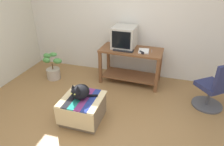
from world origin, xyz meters
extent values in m
plane|color=olive|center=(0.00, 0.00, 0.00)|extent=(14.00, 14.00, 0.00)
cube|color=silver|center=(0.00, 2.05, 1.30)|extent=(8.00, 0.10, 2.60)
cube|color=brown|center=(-0.43, 1.37, 0.35)|extent=(0.06, 0.06, 0.70)
cube|color=brown|center=(0.74, 1.33, 0.35)|extent=(0.06, 0.06, 0.70)
cube|color=brown|center=(0.76, 1.83, 0.35)|extent=(0.06, 0.06, 0.70)
cube|color=brown|center=(-0.42, 1.87, 0.35)|extent=(0.06, 0.06, 0.70)
cube|color=brown|center=(0.16, 1.60, 0.14)|extent=(1.17, 0.54, 0.02)
cube|color=brown|center=(0.16, 1.60, 0.72)|extent=(1.27, 0.63, 0.04)
cube|color=#BCB7A8|center=(-0.01, 1.69, 0.75)|extent=(0.33, 0.35, 0.02)
cube|color=#BCB7A8|center=(-0.01, 1.69, 0.96)|extent=(0.47, 0.50, 0.43)
cube|color=black|center=(-0.02, 1.45, 0.97)|extent=(0.37, 0.03, 0.33)
cube|color=black|center=(0.03, 1.47, 0.76)|extent=(0.40, 0.16, 0.02)
cube|color=white|center=(0.42, 1.55, 0.76)|extent=(0.22, 0.26, 0.03)
cube|color=#7A664C|center=(-0.30, 0.17, 0.19)|extent=(0.59, 0.58, 0.39)
cube|color=beige|center=(-0.30, -0.14, 0.23)|extent=(0.62, 0.01, 0.31)
cube|color=beige|center=(-0.56, 0.17, 0.40)|extent=(0.10, 0.62, 0.02)
cube|color=black|center=(-0.46, 0.17, 0.40)|extent=(0.10, 0.62, 0.02)
cube|color=#1E897A|center=(-0.35, 0.17, 0.40)|extent=(0.10, 0.62, 0.02)
cube|color=#7A2D6B|center=(-0.25, 0.17, 0.40)|extent=(0.10, 0.62, 0.02)
cube|color=navy|center=(-0.15, 0.17, 0.40)|extent=(0.10, 0.62, 0.02)
cube|color=beige|center=(-0.04, 0.17, 0.40)|extent=(0.10, 0.62, 0.02)
ellipsoid|color=black|center=(-0.33, 0.18, 0.51)|extent=(0.31, 0.34, 0.22)
sphere|color=black|center=(-0.34, 0.07, 0.57)|extent=(0.15, 0.15, 0.15)
cylinder|color=black|center=(-0.20, 0.25, 0.43)|extent=(0.25, 0.10, 0.04)
cone|color=black|center=(-0.38, 0.07, 0.66)|extent=(0.06, 0.06, 0.07)
cone|color=black|center=(-0.30, 0.06, 0.66)|extent=(0.06, 0.06, 0.07)
sphere|color=#C6D151|center=(-0.38, 0.01, 0.58)|extent=(0.02, 0.02, 0.02)
sphere|color=#C6D151|center=(-0.33, 0.00, 0.58)|extent=(0.02, 0.02, 0.02)
cylinder|color=#B7A893|center=(-1.50, 1.24, 0.12)|extent=(0.29, 0.29, 0.24)
cylinder|color=brown|center=(-1.50, 1.24, 0.30)|extent=(0.03, 0.03, 0.13)
ellipsoid|color=#4C8E42|center=(-1.36, 1.25, 0.43)|extent=(0.20, 0.15, 0.11)
ellipsoid|color=#4C8E42|center=(-1.51, 1.34, 0.53)|extent=(0.18, 0.13, 0.09)
ellipsoid|color=#4C8E42|center=(-1.59, 1.23, 0.53)|extent=(0.17, 0.10, 0.12)
ellipsoid|color=#4C8E42|center=(-1.53, 1.11, 0.49)|extent=(0.18, 0.09, 0.12)
cylinder|color=#4C4C51|center=(1.68, 1.14, 0.01)|extent=(0.52, 0.52, 0.03)
cylinder|color=#4C4C51|center=(1.68, 1.14, 0.20)|extent=(0.05, 0.05, 0.34)
cube|color=navy|center=(1.68, 1.14, 0.41)|extent=(0.59, 0.59, 0.08)
cube|color=black|center=(0.40, 1.44, 0.76)|extent=(0.11, 0.10, 0.04)
cylinder|color=#B7B7BC|center=(0.57, 1.62, 0.75)|extent=(0.02, 0.14, 0.01)
camera|label=1|loc=(0.88, -2.14, 2.19)|focal=31.93mm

